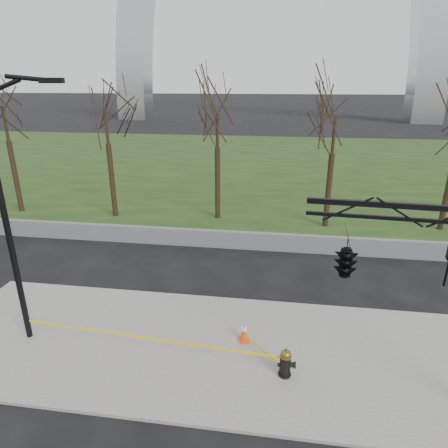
# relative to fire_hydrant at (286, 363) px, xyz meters

# --- Properties ---
(ground) EXTENTS (500.00, 500.00, 0.00)m
(ground) POSITION_rel_fire_hydrant_xyz_m (-2.46, 0.94, -0.52)
(ground) COLOR black
(ground) RESTS_ON ground
(sidewalk) EXTENTS (18.00, 6.00, 0.10)m
(sidewalk) POSITION_rel_fire_hydrant_xyz_m (-2.46, 0.94, -0.47)
(sidewalk) COLOR gray
(sidewalk) RESTS_ON ground
(grass_strip) EXTENTS (120.00, 40.00, 0.06)m
(grass_strip) POSITION_rel_fire_hydrant_xyz_m (-2.46, 30.94, -0.49)
(grass_strip) COLOR #1A3413
(grass_strip) RESTS_ON ground
(guardrail) EXTENTS (60.00, 0.30, 0.90)m
(guardrail) POSITION_rel_fire_hydrant_xyz_m (-2.46, 8.94, -0.07)
(guardrail) COLOR #59595B
(guardrail) RESTS_ON ground
(tree_row) EXTENTS (55.68, 4.00, 7.76)m
(tree_row) POSITION_rel_fire_hydrant_xyz_m (2.38, 12.94, 3.36)
(tree_row) COLOR black
(tree_row) RESTS_ON ground
(fire_hydrant) EXTENTS (0.56, 0.37, 0.91)m
(fire_hydrant) POSITION_rel_fire_hydrant_xyz_m (0.00, 0.00, 0.00)
(fire_hydrant) COLOR black
(fire_hydrant) RESTS_ON sidewalk
(traffic_cone) EXTENTS (0.43, 0.43, 0.65)m
(traffic_cone) POSITION_rel_fire_hydrant_xyz_m (-1.32, 1.40, -0.09)
(traffic_cone) COLOR #F7420D
(traffic_cone) RESTS_ON sidewalk
(street_light) EXTENTS (2.39, 0.44, 8.21)m
(street_light) POSITION_rel_fire_hydrant_xyz_m (-8.15, 0.64, 4.17)
(street_light) COLOR black
(street_light) RESTS_ON ground
(traffic_signal_mast) EXTENTS (5.09, 2.51, 6.00)m
(traffic_signal_mast) POSITION_rel_fire_hydrant_xyz_m (1.96, -0.57, 3.63)
(traffic_signal_mast) COLOR black
(traffic_signal_mast) RESTS_ON ground
(caution_tape) EXTENTS (8.37, 1.40, 0.46)m
(caution_tape) POSITION_rel_fire_hydrant_xyz_m (-3.54, 0.38, 0.11)
(caution_tape) COLOR yellow
(caution_tape) RESTS_ON ground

